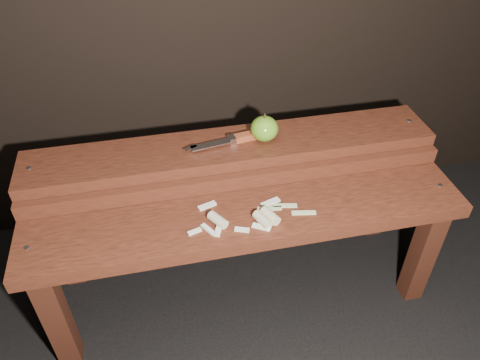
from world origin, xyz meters
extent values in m
plane|color=black|center=(0.00, 0.00, 0.00)|extent=(60.00, 60.00, 0.00)
cube|color=#38180E|center=(-0.54, -0.10, 0.19)|extent=(0.06, 0.06, 0.38)
cube|color=#38180E|center=(0.54, -0.10, 0.19)|extent=(0.06, 0.06, 0.38)
cube|color=#491E11|center=(0.00, -0.05, 0.40)|extent=(1.20, 0.20, 0.04)
cylinder|color=slate|center=(-0.56, -0.05, 0.42)|extent=(0.01, 0.01, 0.00)
cylinder|color=slate|center=(0.56, -0.05, 0.42)|extent=(0.01, 0.01, 0.00)
cube|color=#38180E|center=(-0.54, 0.20, 0.23)|extent=(0.06, 0.06, 0.46)
cube|color=#38180E|center=(0.54, 0.20, 0.23)|extent=(0.06, 0.06, 0.46)
cube|color=#491E11|center=(0.00, 0.07, 0.44)|extent=(1.20, 0.02, 0.05)
cube|color=#491E11|center=(0.00, 0.17, 0.48)|extent=(1.20, 0.18, 0.04)
cylinder|color=slate|center=(-0.56, 0.17, 0.50)|extent=(0.01, 0.01, 0.00)
cylinder|color=slate|center=(0.56, 0.17, 0.50)|extent=(0.01, 0.01, 0.00)
ellipsoid|color=#5D911D|center=(0.10, 0.17, 0.54)|extent=(0.08, 0.08, 0.07)
cylinder|color=#382314|center=(0.10, 0.17, 0.58)|extent=(0.01, 0.01, 0.01)
cube|color=#933D20|center=(0.06, 0.18, 0.51)|extent=(0.11, 0.04, 0.02)
cube|color=silver|center=(0.00, 0.17, 0.51)|extent=(0.02, 0.03, 0.02)
cube|color=silver|center=(-0.06, 0.16, 0.51)|extent=(0.12, 0.04, 0.00)
cube|color=silver|center=(-0.12, 0.16, 0.51)|extent=(0.04, 0.03, 0.00)
cube|color=beige|center=(0.02, -0.10, 0.42)|extent=(0.05, 0.04, 0.01)
cube|color=beige|center=(0.07, -0.02, 0.42)|extent=(0.06, 0.03, 0.01)
cube|color=beige|center=(-0.03, -0.10, 0.42)|extent=(0.04, 0.03, 0.01)
cube|color=beige|center=(-0.09, -0.09, 0.42)|extent=(0.03, 0.06, 0.01)
cube|color=beige|center=(-0.15, -0.08, 0.42)|extent=(0.04, 0.02, 0.01)
cube|color=beige|center=(-0.11, -0.08, 0.42)|extent=(0.03, 0.05, 0.01)
cube|color=beige|center=(-0.10, 0.00, 0.42)|extent=(0.05, 0.03, 0.01)
cylinder|color=#C9BB8C|center=(0.03, -0.09, 0.43)|extent=(0.05, 0.06, 0.03)
cylinder|color=#C9BB8C|center=(0.05, -0.08, 0.43)|extent=(0.05, 0.06, 0.03)
cylinder|color=#C9BB8C|center=(-0.09, -0.07, 0.43)|extent=(0.05, 0.06, 0.03)
cube|color=#BCC988|center=(0.10, -0.04, 0.42)|extent=(0.07, 0.03, 0.00)
cube|color=#BCC988|center=(0.14, -0.08, 0.42)|extent=(0.07, 0.03, 0.00)
cube|color=#BCC988|center=(0.06, -0.04, 0.42)|extent=(0.07, 0.02, 0.00)
camera|label=1|loc=(-0.21, -0.92, 1.28)|focal=35.00mm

